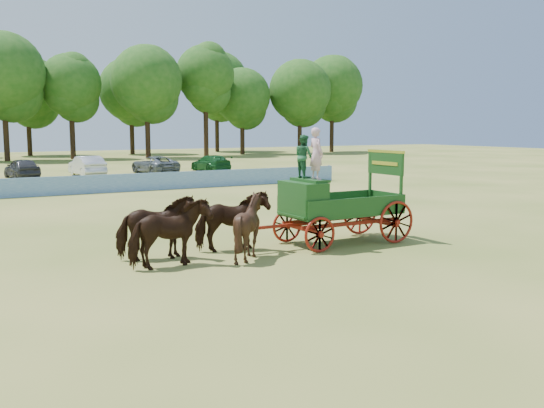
% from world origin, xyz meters
% --- Properties ---
extents(ground, '(160.00, 160.00, 0.00)m').
position_xyz_m(ground, '(0.00, 0.00, 0.00)').
color(ground, tan).
rests_on(ground, ground).
extents(horse_lead_left, '(2.28, 1.20, 1.86)m').
position_xyz_m(horse_lead_left, '(-7.15, -1.45, 0.93)').
color(horse_lead_left, black).
rests_on(horse_lead_left, ground).
extents(horse_lead_right, '(2.34, 1.36, 1.86)m').
position_xyz_m(horse_lead_right, '(-7.15, -0.35, 0.93)').
color(horse_lead_right, black).
rests_on(horse_lead_right, ground).
extents(horse_wheel_left, '(1.79, 1.62, 1.86)m').
position_xyz_m(horse_wheel_left, '(-4.75, -1.45, 0.93)').
color(horse_wheel_left, black).
rests_on(horse_wheel_left, ground).
extents(horse_wheel_right, '(2.33, 1.35, 1.86)m').
position_xyz_m(horse_wheel_right, '(-4.75, -0.35, 0.93)').
color(horse_wheel_right, black).
rests_on(horse_wheel_right, ground).
extents(farm_dray, '(6.00, 2.00, 3.75)m').
position_xyz_m(farm_dray, '(-1.77, -0.90, 1.57)').
color(farm_dray, maroon).
rests_on(farm_dray, ground).
extents(sponsor_banner, '(26.00, 0.08, 1.05)m').
position_xyz_m(sponsor_banner, '(-1.00, 18.00, 0.53)').
color(sponsor_banner, '#1D5DA1').
rests_on(sponsor_banner, ground).
extents(treeline, '(91.97, 23.20, 15.88)m').
position_xyz_m(treeline, '(-3.53, 60.19, 9.36)').
color(treeline, '#382314').
rests_on(treeline, ground).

